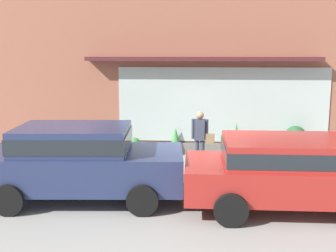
{
  "coord_description": "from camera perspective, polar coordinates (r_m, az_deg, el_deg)",
  "views": [
    {
      "loc": [
        0.03,
        -9.66,
        3.13
      ],
      "look_at": [
        -0.88,
        1.2,
        1.19
      ],
      "focal_mm": 44.47,
      "sensor_mm": 36.0,
      "label": 1
    }
  ],
  "objects": [
    {
      "name": "potted_plant_window_center",
      "position": [
        13.05,
        17.04,
        -1.78
      ],
      "size": [
        0.65,
        0.65,
        0.96
      ],
      "color": "#33473D",
      "rests_on": "ground_plane"
    },
    {
      "name": "parked_car_navy",
      "position": [
        9.05,
        -11.94,
        -4.36
      ],
      "size": [
        4.32,
        2.27,
        1.6
      ],
      "rotation": [
        0.0,
        0.0,
        0.08
      ],
      "color": "navy",
      "rests_on": "ground_plane"
    },
    {
      "name": "potted_plant_doorstep",
      "position": [
        13.46,
        -15.51,
        -2.26
      ],
      "size": [
        0.31,
        0.31,
        0.65
      ],
      "color": "#33473D",
      "rests_on": "ground_plane"
    },
    {
      "name": "ground_plane",
      "position": [
        10.15,
        4.42,
        -7.91
      ],
      "size": [
        60.0,
        60.0,
        0.0
      ],
      "primitive_type": "plane",
      "color": "gray"
    },
    {
      "name": "parked_car_red",
      "position": [
        8.69,
        16.79,
        -5.65
      ],
      "size": [
        4.51,
        2.15,
        1.45
      ],
      "rotation": [
        0.0,
        0.0,
        0.02
      ],
      "color": "maroon",
      "rests_on": "ground_plane"
    },
    {
      "name": "potted_plant_near_hydrant",
      "position": [
        12.62,
        9.31,
        -1.99
      ],
      "size": [
        0.34,
        0.34,
        1.08
      ],
      "color": "#B7B2A3",
      "rests_on": "ground_plane"
    },
    {
      "name": "fire_hydrant",
      "position": [
        10.94,
        8.08,
        -4.53
      ],
      "size": [
        0.39,
        0.36,
        0.79
      ],
      "color": "#4C8C47",
      "rests_on": "ground_plane"
    },
    {
      "name": "potted_plant_trailing_edge",
      "position": [
        12.57,
        -4.62,
        -2.81
      ],
      "size": [
        0.36,
        0.36,
        0.61
      ],
      "color": "#33473D",
      "rests_on": "ground_plane"
    },
    {
      "name": "potted_plant_low_front",
      "position": [
        12.84,
        1.04,
        -2.18
      ],
      "size": [
        0.31,
        0.31,
        0.85
      ],
      "color": "#9E6042",
      "rests_on": "ground_plane"
    },
    {
      "name": "curb_strip",
      "position": [
        9.94,
        4.41,
        -7.94
      ],
      "size": [
        14.0,
        0.24,
        0.12
      ],
      "primitive_type": "cube",
      "color": "#B2B2AD",
      "rests_on": "ground_plane"
    },
    {
      "name": "pedestrian_with_handbag",
      "position": [
        11.36,
        4.5,
        -1.33
      ],
      "size": [
        0.63,
        0.23,
        1.55
      ],
      "rotation": [
        0.0,
        0.0,
        6.16
      ],
      "color": "#333847",
      "rests_on": "ground_plane"
    },
    {
      "name": "potted_plant_corner_tall",
      "position": [
        13.07,
        -10.15,
        -2.17
      ],
      "size": [
        0.42,
        0.42,
        0.82
      ],
      "color": "#9E6042",
      "rests_on": "ground_plane"
    },
    {
      "name": "storefront",
      "position": [
        12.86,
        4.72,
        6.8
      ],
      "size": [
        14.0,
        0.81,
        4.9
      ],
      "color": "#935642",
      "rests_on": "ground_plane"
    }
  ]
}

